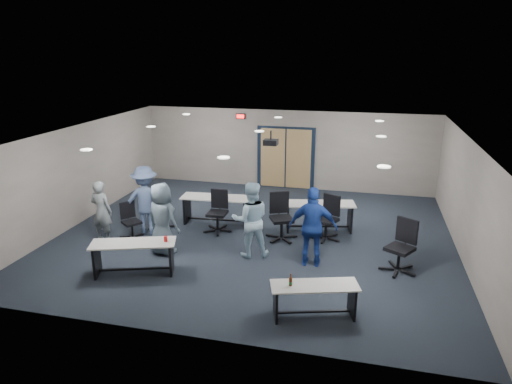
% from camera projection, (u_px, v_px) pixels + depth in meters
% --- Properties ---
extents(floor, '(10.00, 10.00, 0.00)m').
position_uv_depth(floor, '(255.00, 236.00, 11.93)').
color(floor, black).
rests_on(floor, ground).
extents(back_wall, '(10.00, 0.04, 2.70)m').
position_uv_depth(back_wall, '(286.00, 150.00, 15.69)').
color(back_wall, gray).
rests_on(back_wall, floor).
extents(front_wall, '(10.00, 0.04, 2.70)m').
position_uv_depth(front_wall, '(188.00, 265.00, 7.36)').
color(front_wall, gray).
rests_on(front_wall, floor).
extents(left_wall, '(0.04, 9.00, 2.70)m').
position_uv_depth(left_wall, '(80.00, 174.00, 12.65)').
color(left_wall, gray).
rests_on(left_wall, floor).
extents(right_wall, '(0.04, 9.00, 2.70)m').
position_uv_depth(right_wall, '(467.00, 201.00, 10.39)').
color(right_wall, gray).
rests_on(right_wall, floor).
extents(ceiling, '(10.00, 9.00, 0.04)m').
position_uv_depth(ceiling, '(255.00, 133.00, 11.12)').
color(ceiling, silver).
rests_on(ceiling, back_wall).
extents(double_door, '(2.00, 0.07, 2.20)m').
position_uv_depth(double_door, '(286.00, 158.00, 15.75)').
color(double_door, black).
rests_on(double_door, back_wall).
extents(exit_sign, '(0.32, 0.07, 0.18)m').
position_uv_depth(exit_sign, '(241.00, 116.00, 15.67)').
color(exit_sign, black).
rests_on(exit_sign, back_wall).
extents(ceiling_projector, '(0.35, 0.32, 0.37)m').
position_uv_depth(ceiling_projector, '(271.00, 142.00, 11.60)').
color(ceiling_projector, black).
rests_on(ceiling_projector, ceiling).
extents(ceiling_can_lights, '(6.24, 5.74, 0.02)m').
position_uv_depth(ceiling_can_lights, '(257.00, 133.00, 11.36)').
color(ceiling_can_lights, white).
rests_on(ceiling_can_lights, ceiling).
extents(table_front_left, '(1.88, 1.13, 0.84)m').
position_uv_depth(table_front_left, '(134.00, 252.00, 9.80)').
color(table_front_left, beige).
rests_on(table_front_left, floor).
extents(table_front_right, '(1.66, 0.96, 0.88)m').
position_uv_depth(table_front_right, '(314.00, 295.00, 8.22)').
color(table_front_right, beige).
rests_on(table_front_right, floor).
extents(table_back_left, '(1.95, 0.78, 0.77)m').
position_uv_depth(table_back_left, '(216.00, 205.00, 12.63)').
color(table_back_left, beige).
rests_on(table_back_left, floor).
extents(table_back_right, '(1.96, 1.00, 0.76)m').
position_uv_depth(table_back_right, '(319.00, 212.00, 12.16)').
color(table_back_right, beige).
rests_on(table_back_right, floor).
extents(chair_back_a, '(0.83, 0.83, 1.08)m').
position_uv_depth(chair_back_a, '(160.00, 209.00, 12.32)').
color(chair_back_a, black).
rests_on(chair_back_a, floor).
extents(chair_back_b, '(0.71, 0.71, 1.11)m').
position_uv_depth(chair_back_b, '(217.00, 212.00, 12.05)').
color(chair_back_b, black).
rests_on(chair_back_b, floor).
extents(chair_back_c, '(1.01, 1.01, 1.20)m').
position_uv_depth(chair_back_c, '(282.00, 217.00, 11.54)').
color(chair_back_c, black).
rests_on(chair_back_c, floor).
extents(chair_back_d, '(0.95, 0.95, 1.14)m').
position_uv_depth(chair_back_d, '(326.00, 218.00, 11.56)').
color(chair_back_d, black).
rests_on(chair_back_d, floor).
extents(chair_loose_left, '(0.83, 0.83, 0.94)m').
position_uv_depth(chair_loose_left, '(131.00, 221.00, 11.65)').
color(chair_loose_left, black).
rests_on(chair_loose_left, floor).
extents(chair_loose_right, '(1.02, 1.02, 1.18)m').
position_uv_depth(chair_loose_right, '(400.00, 247.00, 9.86)').
color(chair_loose_right, black).
rests_on(chair_loose_right, floor).
extents(person_gray, '(0.61, 0.43, 1.58)m').
position_uv_depth(person_gray, '(102.00, 211.00, 11.41)').
color(person_gray, gray).
rests_on(person_gray, floor).
extents(person_plaid, '(0.98, 0.78, 1.74)m').
position_uv_depth(person_plaid, '(162.00, 219.00, 10.68)').
color(person_plaid, slate).
rests_on(person_plaid, floor).
extents(person_lightblue, '(1.05, 0.93, 1.80)m').
position_uv_depth(person_lightblue, '(251.00, 220.00, 10.54)').
color(person_lightblue, '#B3D8EC').
rests_on(person_lightblue, floor).
extents(person_navy, '(1.10, 0.51, 1.83)m').
position_uv_depth(person_navy, '(313.00, 227.00, 10.07)').
color(person_navy, navy).
rests_on(person_navy, floor).
extents(person_back, '(1.34, 1.02, 1.83)m').
position_uv_depth(person_back, '(146.00, 200.00, 11.82)').
color(person_back, '#46597F').
rests_on(person_back, floor).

